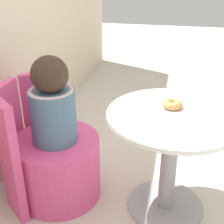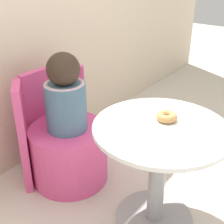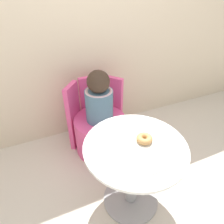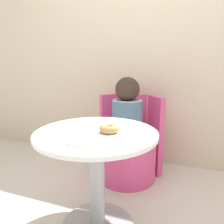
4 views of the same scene
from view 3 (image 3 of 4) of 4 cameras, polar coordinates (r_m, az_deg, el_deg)
The scene contains 8 objects.
ground_plane at distance 1.98m, azimuth 5.63°, elevation -22.21°, with size 12.00×12.00×0.00m, color beige.
back_wall at distance 2.17m, azimuth -7.74°, elevation 22.46°, with size 6.00×0.06×2.40m.
round_table at distance 1.58m, azimuth 6.19°, elevation -14.67°, with size 0.74×0.74×0.66m.
tub_chair at distance 2.20m, azimuth -3.30°, elevation -6.31°, with size 0.55×0.55×0.42m.
booth_backrest at distance 2.27m, azimuth -5.47°, elevation 0.48°, with size 0.64×0.24×0.76m.
child_figure at distance 1.94m, azimuth -3.74°, elevation 3.85°, with size 0.27×0.27×0.53m.
donut at distance 1.45m, azimuth 9.26°, elevation -7.52°, with size 0.12×0.12×0.05m.
paper_napkin at distance 1.33m, azimuth 11.57°, elevation -14.23°, with size 0.16×0.16×0.01m.
Camera 3 is at (-0.59, -0.91, 1.65)m, focal length 32.00 mm.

